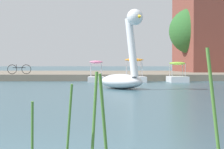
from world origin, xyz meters
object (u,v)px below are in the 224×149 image
Objects in this scene: pedal_boat_pink at (96,76)px; bicycle_parked at (19,69)px; pedal_boat_lime at (177,76)px; swan_boat at (123,71)px; tree_broadleaf_right at (194,31)px; pedal_boat_orange at (134,76)px.

pedal_boat_pink reaches higher than bicycle_parked.
pedal_boat_lime is 11.67m from bicycle_parked.
tree_broadleaf_right is at bearing 71.40° from swan_boat.
tree_broadleaf_right is (6.47, 13.50, 3.93)m from pedal_boat_orange.
pedal_boat_pink is 16.59m from tree_broadleaf_right.
tree_broadleaf_right reaches higher than bicycle_parked.
swan_boat is 23.36m from tree_broadleaf_right.
tree_broadleaf_right is at bearing 74.91° from pedal_boat_lime.
pedal_boat_lime is (2.87, 0.13, -0.03)m from pedal_boat_orange.
pedal_boat_lime is 1.26× the size of bicycle_parked.
pedal_boat_pink is at bearing 100.69° from swan_boat.
swan_boat is 0.55× the size of tree_broadleaf_right.
pedal_boat_lime is at bearing -16.96° from bicycle_parked.
pedal_boat_lime is at bearing 2.66° from pedal_boat_orange.
pedal_boat_lime is 0.33× the size of tree_broadleaf_right.
pedal_boat_pink is at bearing 177.29° from pedal_boat_orange.
swan_boat is at bearing -113.83° from pedal_boat_lime.
pedal_boat_lime is at bearing -105.09° from tree_broadleaf_right.
tree_broadleaf_right reaches higher than pedal_boat_pink.
pedal_boat_pink is 1.15× the size of bicycle_parked.
swan_boat is 1.67× the size of pedal_boat_lime.
bicycle_parked is (-11.16, 3.40, 0.41)m from pedal_boat_lime.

